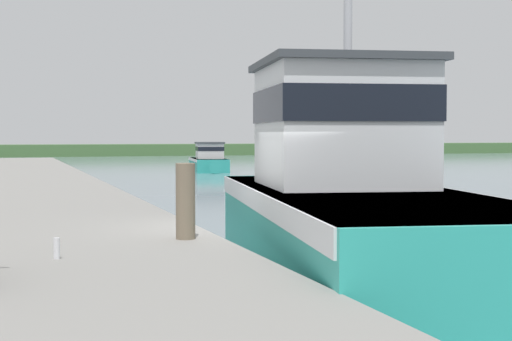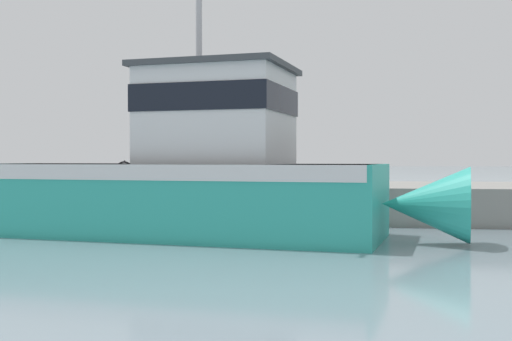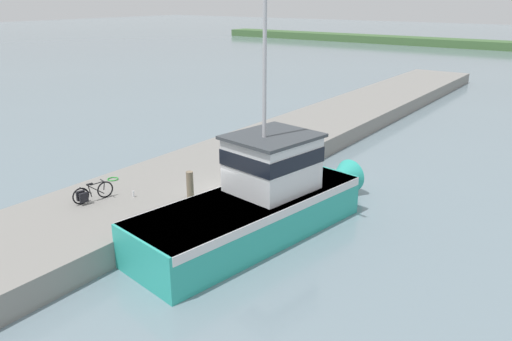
# 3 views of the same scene
# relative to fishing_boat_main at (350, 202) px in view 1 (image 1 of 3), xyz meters

# --- Properties ---
(ground_plane) EXTENTS (320.00, 320.00, 0.00)m
(ground_plane) POSITION_rel_fishing_boat_main_xyz_m (-1.70, 0.47, -1.36)
(ground_plane) COLOR gray
(dock_pier) EXTENTS (5.50, 80.00, 0.97)m
(dock_pier) POSITION_rel_fishing_boat_main_xyz_m (-5.10, 0.47, -0.88)
(dock_pier) COLOR gray
(dock_pier) RESTS_ON ground_plane
(far_shoreline) EXTENTS (180.00, 5.00, 1.32)m
(far_shoreline) POSITION_rel_fishing_boat_main_xyz_m (28.30, 78.72, -0.70)
(far_shoreline) COLOR #426638
(far_shoreline) RESTS_ON ground_plane
(fishing_boat_main) EXTENTS (4.62, 11.32, 10.25)m
(fishing_boat_main) POSITION_rel_fishing_boat_main_xyz_m (0.00, 0.00, 0.00)
(fishing_boat_main) COLOR teal
(fishing_boat_main) RESTS_ON ground_plane
(boat_red_outer) EXTENTS (2.85, 6.69, 1.96)m
(boat_red_outer) POSITION_rel_fishing_boat_main_xyz_m (7.60, 38.73, -0.65)
(boat_red_outer) COLOR teal
(boat_red_outer) RESTS_ON ground_plane
(mooring_post) EXTENTS (0.28, 0.28, 1.08)m
(mooring_post) POSITION_rel_fishing_boat_main_xyz_m (-2.89, -0.71, 0.15)
(mooring_post) COLOR #756651
(mooring_post) RESTS_ON dock_pier
(water_bottle_by_bike) EXTENTS (0.08, 0.08, 0.26)m
(water_bottle_by_bike) POSITION_rel_fishing_boat_main_xyz_m (-4.76, -1.99, -0.27)
(water_bottle_by_bike) COLOR silver
(water_bottle_by_bike) RESTS_ON dock_pier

